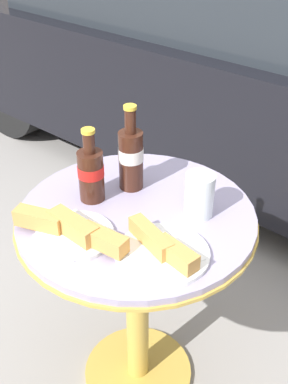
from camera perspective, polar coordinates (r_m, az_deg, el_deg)
ground_plane at (r=1.83m, az=-0.71°, el=-20.59°), size 30.00×30.00×0.00m
bistro_table at (r=1.43m, az=-0.85°, el=-8.08°), size 0.67×0.67×0.71m
cola_bottle_left at (r=1.34m, az=-6.31°, el=2.31°), size 0.07×0.07×0.22m
cola_bottle_right at (r=1.37m, az=-1.57°, el=4.23°), size 0.07×0.07×0.26m
drinking_glass at (r=1.29m, az=6.57°, el=-0.55°), size 0.08×0.08×0.12m
lunch_plate_near at (r=1.23m, az=-8.51°, el=-4.57°), size 0.32×0.20×0.06m
lunch_plate_far at (r=1.17m, az=2.17°, el=-6.90°), size 0.23×0.23×0.06m
parked_car at (r=2.90m, az=14.08°, el=15.74°), size 4.57×1.75×1.35m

